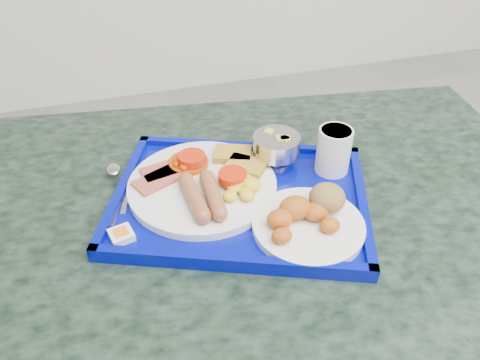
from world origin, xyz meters
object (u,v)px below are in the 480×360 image
object	(u,v)px
main_plate	(207,182)
fruit_bowl	(276,146)
table	(246,279)
tray	(240,200)
juice_cup	(334,149)
bread_plate	(310,217)

from	to	relation	value
main_plate	fruit_bowl	xyz separation A→B (m)	(0.15, 0.04, 0.03)
table	tray	xyz separation A→B (m)	(-0.01, 0.02, 0.21)
fruit_bowl	juice_cup	world-z (taller)	juice_cup
tray	main_plate	world-z (taller)	main_plate
fruit_bowl	juice_cup	bearing A→B (deg)	-28.58
table	tray	bearing A→B (deg)	111.62
main_plate	bread_plate	xyz separation A→B (m)	(0.14, -0.15, 0.00)
main_plate	bread_plate	size ratio (longest dim) A/B	1.46
main_plate	juice_cup	world-z (taller)	juice_cup
tray	main_plate	distance (m)	0.07
tray	juice_cup	world-z (taller)	juice_cup
tray	bread_plate	size ratio (longest dim) A/B	2.89
fruit_bowl	bread_plate	bearing A→B (deg)	-92.63
table	main_plate	distance (m)	0.24
main_plate	fruit_bowl	size ratio (longest dim) A/B	2.98
table	bread_plate	world-z (taller)	bread_plate
bread_plate	juice_cup	xyz separation A→B (m)	(0.11, 0.13, 0.03)
table	bread_plate	size ratio (longest dim) A/B	6.98
juice_cup	table	bearing A→B (deg)	-165.91
bread_plate	fruit_bowl	xyz separation A→B (m)	(0.01, 0.19, 0.02)
tray	main_plate	xyz separation A→B (m)	(-0.05, 0.04, 0.02)
table	fruit_bowl	bearing A→B (deg)	47.34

